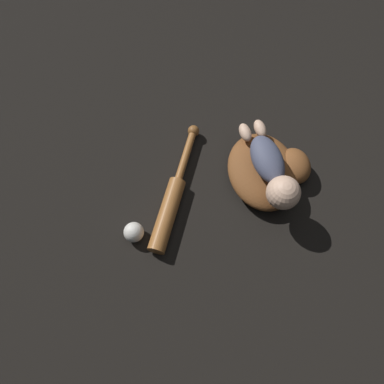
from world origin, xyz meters
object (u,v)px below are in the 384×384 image
at_px(baseball_glove, 268,170).
at_px(baseball_bat, 172,200).
at_px(baby_figure, 273,171).
at_px(baseball, 134,232).

xyz_separation_m(baseball_glove, baseball_bat, (0.16, -0.33, -0.02)).
bearing_deg(baby_figure, baseball, -60.63).
distance_m(baby_figure, baseball_bat, 0.37).
distance_m(baseball_glove, baseball, 0.53).
bearing_deg(baseball_bat, baby_figure, 108.47).
bearing_deg(baseball_glove, baby_figure, 1.63).
relative_size(baseball_glove, baseball_bat, 0.73).
relative_size(baseball_glove, baby_figure, 1.06).
relative_size(baby_figure, baseball, 5.10).
xyz_separation_m(baseball_glove, baseball, (0.30, -0.44, -0.01)).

